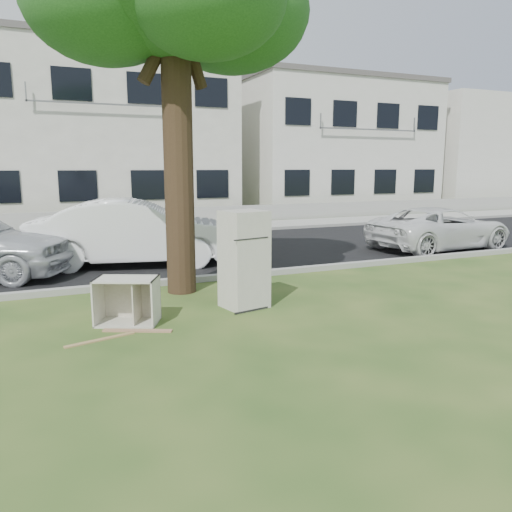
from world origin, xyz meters
name	(u,v)px	position (x,y,z in m)	size (l,w,h in m)	color
ground	(235,314)	(0.00, 0.00, 0.00)	(120.00, 120.00, 0.00)	#264619
road	(156,255)	(0.00, 6.00, 0.01)	(120.00, 7.00, 0.01)	black
kerb_near	(193,282)	(0.00, 2.45, 0.00)	(120.00, 0.18, 0.12)	gray
kerb_far	(133,238)	(0.00, 9.55, 0.00)	(120.00, 0.18, 0.12)	gray
sidewalk	(126,232)	(0.00, 11.00, 0.01)	(120.00, 2.80, 0.01)	gray
low_wall	(119,219)	(0.00, 12.60, 0.35)	(120.00, 0.15, 0.70)	gray
townhouse_center	(100,136)	(0.00, 17.50, 3.72)	(11.22, 8.16, 7.44)	silver
townhouse_right	(323,147)	(12.00, 17.50, 3.42)	(10.20, 8.16, 6.84)	silver
filler_right	(498,154)	(26.00, 18.00, 3.20)	(16.00, 9.00, 6.40)	silver
fridge	(244,259)	(0.30, 0.36, 0.82)	(0.67, 0.62, 1.63)	white
cabinet	(127,301)	(-1.66, 0.22, 0.35)	(0.90, 0.56, 0.70)	silver
plank_a	(100,340)	(-2.14, -0.41, 0.01)	(0.97, 0.08, 0.02)	#9E7E4C
plank_b	(137,331)	(-1.60, -0.23, 0.01)	(1.00, 0.10, 0.02)	#9F7353
plank_c	(130,319)	(-1.60, 0.40, 0.01)	(0.78, 0.09, 0.02)	tan
car_center	(136,233)	(-0.71, 4.76, 0.79)	(1.67, 4.79, 1.58)	white
car_right	(440,228)	(7.72, 3.71, 0.60)	(2.00, 4.34, 1.21)	silver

